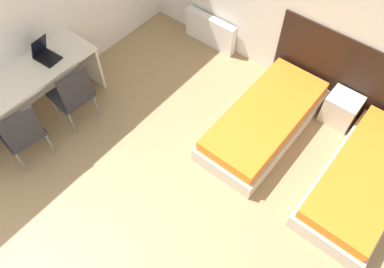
# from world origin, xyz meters

# --- Properties ---
(wall_left) EXTENTS (0.05, 5.36, 2.70)m
(wall_left) POSITION_xyz_m (-2.34, 2.18, 1.35)
(wall_left) COLOR silver
(wall_left) RESTS_ON ground_plane
(headboard_panel) EXTENTS (2.32, 0.03, 1.10)m
(headboard_panel) POSITION_xyz_m (1.11, 4.34, 0.55)
(headboard_panel) COLOR black
(headboard_panel) RESTS_ON ground_plane
(bed_near_window) EXTENTS (0.86, 1.93, 0.39)m
(bed_near_window) POSITION_xyz_m (0.43, 3.35, 0.19)
(bed_near_window) COLOR beige
(bed_near_window) RESTS_ON ground_plane
(bed_near_door) EXTENTS (0.86, 1.93, 0.39)m
(bed_near_door) POSITION_xyz_m (1.79, 3.35, 0.19)
(bed_near_door) COLOR beige
(bed_near_door) RESTS_ON ground_plane
(nightstand) EXTENTS (0.41, 0.36, 0.43)m
(nightstand) POSITION_xyz_m (1.11, 4.13, 0.21)
(nightstand) COLOR beige
(nightstand) RESTS_ON ground_plane
(radiator) EXTENTS (0.89, 0.12, 0.49)m
(radiator) POSITION_xyz_m (-1.16, 4.26, 0.24)
(radiator) COLOR silver
(radiator) RESTS_ON ground_plane
(desk) EXTENTS (0.61, 1.98, 0.76)m
(desk) POSITION_xyz_m (-2.01, 1.58, 0.59)
(desk) COLOR beige
(desk) RESTS_ON ground_plane
(chair_near_laptop) EXTENTS (0.48, 0.48, 0.95)m
(chair_near_laptop) POSITION_xyz_m (-1.56, 1.95, 0.52)
(chair_near_laptop) COLOR #232328
(chair_near_laptop) RESTS_ON ground_plane
(chair_near_notebook) EXTENTS (0.51, 0.51, 0.95)m
(chair_near_notebook) POSITION_xyz_m (-1.56, 1.19, 0.52)
(chair_near_notebook) COLOR #232328
(chair_near_notebook) RESTS_ON ground_plane
(laptop) EXTENTS (0.32, 0.25, 0.30)m
(laptop) POSITION_xyz_m (-2.07, 2.04, 0.82)
(laptop) COLOR black
(laptop) RESTS_ON desk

